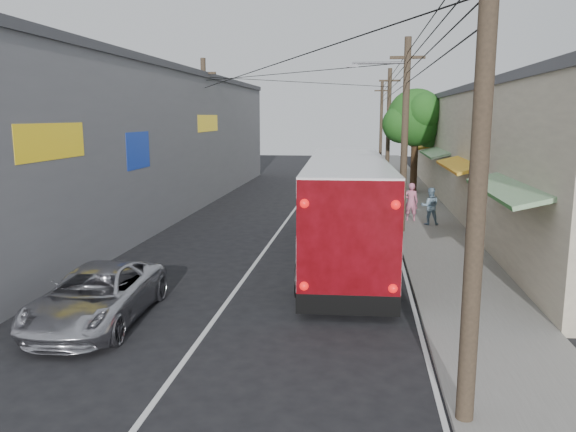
# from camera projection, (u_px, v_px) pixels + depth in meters

# --- Properties ---
(ground) EXTENTS (120.00, 120.00, 0.00)m
(ground) POSITION_uv_depth(u_px,v_px,m) (188.00, 355.00, 11.63)
(ground) COLOR black
(ground) RESTS_ON ground
(sidewalk) EXTENTS (3.00, 80.00, 0.12)m
(sidewalk) POSITION_uv_depth(u_px,v_px,m) (417.00, 207.00, 30.31)
(sidewalk) COLOR slate
(sidewalk) RESTS_ON ground
(building_right) EXTENTS (7.09, 40.00, 6.25)m
(building_right) POSITION_uv_depth(u_px,v_px,m) (498.00, 148.00, 31.14)
(building_right) COLOR beige
(building_right) RESTS_ON ground
(building_left) EXTENTS (7.20, 36.00, 7.25)m
(building_left) POSITION_uv_depth(u_px,v_px,m) (134.00, 140.00, 29.64)
(building_left) COLOR gray
(building_left) RESTS_ON ground
(utility_poles) EXTENTS (11.80, 45.28, 8.00)m
(utility_poles) POSITION_uv_depth(u_px,v_px,m) (356.00, 130.00, 30.34)
(utility_poles) COLOR #473828
(utility_poles) RESTS_ON ground
(street_tree) EXTENTS (4.40, 4.00, 6.60)m
(street_tree) POSITION_uv_depth(u_px,v_px,m) (417.00, 120.00, 35.32)
(street_tree) COLOR #3F2B19
(street_tree) RESTS_ON ground
(coach_bus) EXTENTS (3.15, 12.20, 3.49)m
(coach_bus) POSITION_uv_depth(u_px,v_px,m) (346.00, 208.00, 19.13)
(coach_bus) COLOR white
(coach_bus) RESTS_ON ground
(jeepney) EXTENTS (2.42, 4.86, 1.32)m
(jeepney) POSITION_uv_depth(u_px,v_px,m) (97.00, 296.00, 13.39)
(jeepney) COLOR #BCBBC2
(jeepney) RESTS_ON ground
(parked_suv) EXTENTS (2.55, 5.62, 1.60)m
(parked_suv) POSITION_uv_depth(u_px,v_px,m) (368.00, 207.00, 25.50)
(parked_suv) COLOR gray
(parked_suv) RESTS_ON ground
(parked_car_mid) EXTENTS (2.09, 4.48, 1.48)m
(parked_car_mid) POSITION_uv_depth(u_px,v_px,m) (382.00, 194.00, 30.43)
(parked_car_mid) COLOR #28272C
(parked_car_mid) RESTS_ON ground
(parked_car_far) EXTENTS (1.99, 4.33, 1.38)m
(parked_car_far) POSITION_uv_depth(u_px,v_px,m) (366.00, 176.00, 39.81)
(parked_car_far) COLOR black
(parked_car_far) RESTS_ON ground
(pedestrian_near) EXTENTS (0.69, 0.50, 1.76)m
(pedestrian_near) POSITION_uv_depth(u_px,v_px,m) (411.00, 202.00, 25.84)
(pedestrian_near) COLOR #CC6C8A
(pedestrian_near) RESTS_ON sidewalk
(pedestrian_far) EXTENTS (0.81, 0.63, 1.65)m
(pedestrian_far) POSITION_uv_depth(u_px,v_px,m) (430.00, 206.00, 24.89)
(pedestrian_far) COLOR #7FA0B9
(pedestrian_far) RESTS_ON sidewalk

